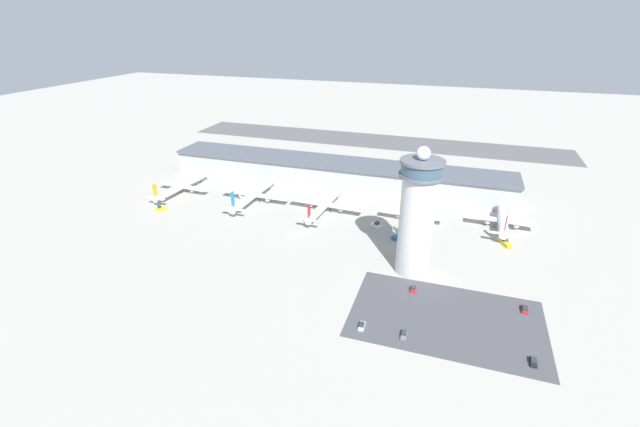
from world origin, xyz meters
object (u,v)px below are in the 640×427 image
object	(u,v)px
airplane_gate_echo	(503,220)
car_silver_sedan	(404,334)
airplane_gate_charlie	(325,204)
car_green_van	(533,362)
control_tower	(417,216)
airplane_gate_bravo	(254,194)
service_truck_fuel	(376,225)
car_maroon_suv	(413,289)
airplane_gate_alpha	(182,186)
car_white_wagon	(525,309)
airplane_gate_delta	(411,214)
service_truck_catering	(161,209)
car_black_suv	(362,326)
service_truck_water	(505,242)
service_truck_baggage	(400,237)

from	to	relation	value
airplane_gate_echo	car_silver_sedan	size ratio (longest dim) A/B	7.80
airplane_gate_charlie	car_green_van	world-z (taller)	airplane_gate_charlie
control_tower	airplane_gate_bravo	xyz separation A→B (m)	(-91.49, 43.63, -20.15)
service_truck_fuel	car_maroon_suv	size ratio (longest dim) A/B	1.49
airplane_gate_alpha	car_white_wagon	distance (m)	186.67
airplane_gate_bravo	airplane_gate_delta	bearing A→B (deg)	1.13
airplane_gate_echo	service_truck_fuel	xyz separation A→B (m)	(-57.70, -16.89, -3.79)
car_green_van	service_truck_catering	bearing A→B (deg)	161.77
service_truck_catering	car_white_wagon	size ratio (longest dim) A/B	1.31
airplane_gate_delta	car_black_suv	size ratio (longest dim) A/B	9.17
control_tower	service_truck_water	xyz separation A→B (m)	(37.01, 35.21, -23.56)
airplane_gate_alpha	airplane_gate_delta	world-z (taller)	airplane_gate_alpha
car_white_wagon	control_tower	bearing A→B (deg)	161.58
service_truck_baggage	car_silver_sedan	size ratio (longest dim) A/B	1.76
control_tower	car_black_suv	size ratio (longest dim) A/B	11.86
car_maroon_suv	service_truck_catering	bearing A→B (deg)	167.10
service_truck_catering	service_truck_fuel	world-z (taller)	service_truck_catering
airplane_gate_delta	car_silver_sedan	xyz separation A→B (m)	(9.06, -85.08, -3.43)
control_tower	car_maroon_suv	xyz separation A→B (m)	(2.51, -13.50, -23.94)
service_truck_water	car_green_van	xyz separation A→B (m)	(3.88, -74.98, -0.41)
service_truck_baggage	car_green_van	size ratio (longest dim) A/B	1.86
airplane_gate_alpha	service_truck_fuel	bearing A→B (deg)	-4.09
service_truck_baggage	car_black_suv	bearing A→B (deg)	-92.31
car_black_suv	control_tower	bearing A→B (deg)	74.61
car_silver_sedan	car_green_van	bearing A→B (deg)	-0.01
service_truck_fuel	car_silver_sedan	distance (m)	78.04
airplane_gate_delta	airplane_gate_bravo	bearing A→B (deg)	-178.87
car_black_suv	car_green_van	size ratio (longest dim) A/B	1.03
airplane_gate_echo	car_silver_sedan	world-z (taller)	airplane_gate_echo
service_truck_baggage	car_maroon_suv	xyz separation A→B (m)	(10.86, -39.51, -0.36)
control_tower	airplane_gate_delta	bearing A→B (deg)	97.84
car_white_wagon	service_truck_water	bearing A→B (deg)	94.55
airplane_gate_delta	service_truck_baggage	world-z (taller)	airplane_gate_delta
airplane_gate_echo	airplane_gate_alpha	bearing A→B (deg)	-177.15
service_truck_water	car_maroon_suv	bearing A→B (deg)	-125.31
service_truck_baggage	car_silver_sedan	bearing A→B (deg)	-80.37
service_truck_fuel	car_green_van	distance (m)	96.88
airplane_gate_charlie	car_silver_sedan	xyz separation A→B (m)	(52.90, -82.82, -3.84)
airplane_gate_alpha	service_truck_baggage	world-z (taller)	airplane_gate_alpha
service_truck_catering	car_silver_sedan	bearing A→B (deg)	-22.86
airplane_gate_echo	service_truck_baggage	xyz separation A→B (m)	(-44.65, -25.29, -3.78)
service_truck_fuel	service_truck_catering	bearing A→B (deg)	-171.44
car_maroon_suv	car_silver_sedan	xyz separation A→B (m)	(0.30, -26.27, 0.00)
airplane_gate_delta	service_truck_water	world-z (taller)	airplane_gate_delta
service_truck_water	car_maroon_suv	world-z (taller)	service_truck_water
airplane_gate_echo	car_black_suv	distance (m)	102.90
airplane_gate_echo	car_black_suv	size ratio (longest dim) A/B	7.99
control_tower	service_truck_catering	distance (m)	136.46
airplane_gate_delta	car_green_van	bearing A→B (deg)	-61.02
service_truck_fuel	airplane_gate_echo	bearing A→B (deg)	16.31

